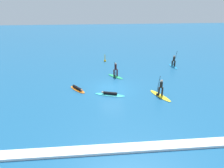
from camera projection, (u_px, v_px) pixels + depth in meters
ground_plane at (112, 88)px, 23.58m from camera, size 120.00×120.00×0.00m
surfer_on_blue_board at (173, 64)px, 30.65m from camera, size 0.85×2.53×2.28m
surfer_on_green_board at (116, 73)px, 26.70m from camera, size 2.07×2.32×2.07m
surfer_on_teal_board at (110, 94)px, 21.84m from camera, size 3.25×1.59×0.37m
surfer_on_yellow_board at (160, 92)px, 21.51m from camera, size 1.84×3.15×2.22m
surfer_on_orange_board at (78, 89)px, 23.07m from camera, size 2.09×2.50×0.38m
marker_buoy at (105, 60)px, 33.25m from camera, size 0.37×0.37×1.20m
wave_crest at (126, 148)px, 14.07m from camera, size 25.57×0.90×0.18m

